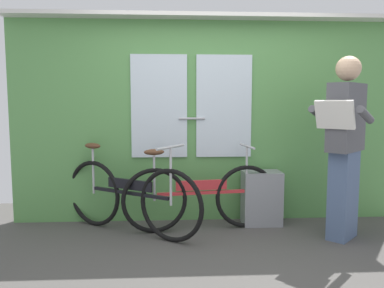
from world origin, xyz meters
name	(u,v)px	position (x,y,z in m)	size (l,w,h in m)	color
ground_plane	(223,262)	(0.00, 0.00, -0.02)	(5.28, 3.90, 0.04)	#474442
train_door_wall	(209,116)	(-0.01, 1.14, 1.16)	(4.28, 0.28, 2.21)	#56934C
bicycle_near_door	(129,197)	(-0.84, 0.71, 0.37)	(1.42, 0.94, 0.90)	black
bicycle_leaning_behind	(201,196)	(-0.13, 0.76, 0.35)	(1.60, 0.44, 0.87)	black
passenger_reading_newspaper	(345,144)	(1.21, 0.45, 0.91)	(0.62, 0.62, 1.73)	slate
trash_bin_by_wall	(261,198)	(0.54, 0.93, 0.29)	(0.40, 0.28, 0.57)	gray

